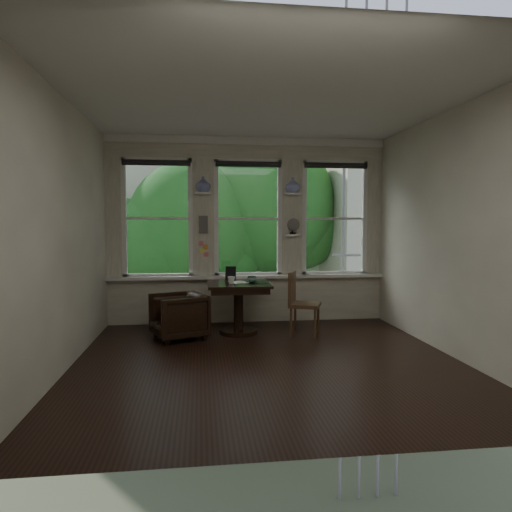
{
  "coord_description": "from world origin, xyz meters",
  "views": [
    {
      "loc": [
        -0.78,
        -5.19,
        1.61
      ],
      "look_at": [
        -0.03,
        0.9,
        1.18
      ],
      "focal_mm": 32.0,
      "sensor_mm": 36.0,
      "label": 1
    }
  ],
  "objects": [
    {
      "name": "tablet",
      "position": [
        -0.32,
        1.65,
        0.86
      ],
      "size": [
        0.17,
        0.11,
        0.22
      ],
      "primitive_type": "cube",
      "rotation": [
        -0.26,
        0.0,
        -0.24
      ],
      "color": "black",
      "rests_on": "table"
    },
    {
      "name": "laptop",
      "position": [
        0.05,
        1.33,
        0.76
      ],
      "size": [
        0.42,
        0.39,
        0.03
      ],
      "primitive_type": "imported",
      "rotation": [
        0.0,
        0.0,
        -0.58
      ],
      "color": "black",
      "rests_on": "table"
    },
    {
      "name": "wall_back",
      "position": [
        0.0,
        2.25,
        1.5
      ],
      "size": [
        4.5,
        0.0,
        4.5
      ],
      "primitive_type": "plane",
      "rotation": [
        1.57,
        0.0,
        0.0
      ],
      "color": "beige",
      "rests_on": "ground"
    },
    {
      "name": "sticky_notes",
      "position": [
        -0.72,
        2.19,
        1.25
      ],
      "size": [
        0.16,
        0.01,
        0.24
      ],
      "primitive_type": null,
      "color": "pink",
      "rests_on": "ground"
    },
    {
      "name": "shelf_left",
      "position": [
        -0.72,
        2.15,
        2.1
      ],
      "size": [
        0.26,
        0.16,
        0.03
      ],
      "primitive_type": "cube",
      "color": "white",
      "rests_on": "ground"
    },
    {
      "name": "wall_right",
      "position": [
        2.25,
        0.0,
        1.5
      ],
      "size": [
        0.0,
        4.5,
        4.5
      ],
      "primitive_type": "plane",
      "rotation": [
        1.57,
        0.0,
        -1.57
      ],
      "color": "beige",
      "rests_on": "ground"
    },
    {
      "name": "armchair_left",
      "position": [
        -1.09,
        1.2,
        0.32
      ],
      "size": [
        0.9,
        0.89,
        0.64
      ],
      "primitive_type": "imported",
      "rotation": [
        0.0,
        0.0,
        -1.21
      ],
      "color": "black",
      "rests_on": "ground"
    },
    {
      "name": "wall_front",
      "position": [
        0.0,
        -2.25,
        1.5
      ],
      "size": [
        4.5,
        0.0,
        4.5
      ],
      "primitive_type": "plane",
      "rotation": [
        -1.57,
        0.0,
        0.0
      ],
      "color": "beige",
      "rests_on": "ground"
    },
    {
      "name": "intercom",
      "position": [
        -0.72,
        2.18,
        1.6
      ],
      "size": [
        0.14,
        0.06,
        0.28
      ],
      "primitive_type": "cube",
      "color": "#59544F",
      "rests_on": "ground"
    },
    {
      "name": "drinking_glass",
      "position": [
        -0.04,
        1.33,
        0.8
      ],
      "size": [
        0.15,
        0.15,
        0.1
      ],
      "primitive_type": "imported",
      "rotation": [
        0.0,
        0.0,
        0.15
      ],
      "color": "white",
      "rests_on": "table"
    },
    {
      "name": "vase_right",
      "position": [
        0.72,
        2.15,
        2.24
      ],
      "size": [
        0.24,
        0.24,
        0.25
      ],
      "primitive_type": "imported",
      "color": "silver",
      "rests_on": "shelf_right"
    },
    {
      "name": "window_right",
      "position": [
        1.45,
        2.25,
        1.7
      ],
      "size": [
        1.1,
        0.12,
        1.9
      ],
      "primitive_type": null,
      "color": "white",
      "rests_on": "ground"
    },
    {
      "name": "side_chair_right",
      "position": [
        0.71,
        1.15,
        0.46
      ],
      "size": [
        0.55,
        0.55,
        0.92
      ],
      "primitive_type": null,
      "rotation": [
        0.0,
        0.0,
        1.19
      ],
      "color": "#4C321B",
      "rests_on": "ground"
    },
    {
      "name": "cushion_red",
      "position": [
        -1.09,
        1.2,
        0.45
      ],
      "size": [
        0.45,
        0.45,
        0.06
      ],
      "primitive_type": "cube",
      "color": "maroon",
      "rests_on": "armchair_left"
    },
    {
      "name": "vase_left",
      "position": [
        -0.72,
        2.15,
        2.24
      ],
      "size": [
        0.24,
        0.24,
        0.25
      ],
      "primitive_type": "imported",
      "color": "silver",
      "rests_on": "shelf_left"
    },
    {
      "name": "ground",
      "position": [
        0.0,
        0.0,
        0.0
      ],
      "size": [
        4.5,
        4.5,
        0.0
      ],
      "primitive_type": "plane",
      "color": "black",
      "rests_on": "ground"
    },
    {
      "name": "ceiling",
      "position": [
        0.0,
        0.0,
        3.0
      ],
      "size": [
        4.5,
        4.5,
        0.0
      ],
      "primitive_type": "plane",
      "rotation": [
        3.14,
        0.0,
        0.0
      ],
      "color": "silver",
      "rests_on": "ground"
    },
    {
      "name": "mug",
      "position": [
        -0.34,
        1.34,
        0.8
      ],
      "size": [
        0.14,
        0.14,
        0.1
      ],
      "primitive_type": "imported",
      "rotation": [
        0.0,
        0.0,
        0.34
      ],
      "color": "white",
      "rests_on": "table"
    },
    {
      "name": "window_left",
      "position": [
        -1.45,
        2.25,
        1.7
      ],
      "size": [
        1.1,
        0.12,
        1.9
      ],
      "primitive_type": null,
      "color": "white",
      "rests_on": "ground"
    },
    {
      "name": "table",
      "position": [
        -0.23,
        1.42,
        0.38
      ],
      "size": [
        0.9,
        0.9,
        0.75
      ],
      "primitive_type": null,
      "color": "black",
      "rests_on": "ground"
    },
    {
      "name": "wall_left",
      "position": [
        -2.25,
        0.0,
        1.5
      ],
      "size": [
        0.0,
        4.5,
        4.5
      ],
      "primitive_type": "plane",
      "rotation": [
        1.57,
        0.0,
        1.57
      ],
      "color": "beige",
      "rests_on": "ground"
    },
    {
      "name": "window_center",
      "position": [
        0.0,
        2.25,
        1.7
      ],
      "size": [
        1.1,
        0.12,
        1.9
      ],
      "primitive_type": null,
      "color": "white",
      "rests_on": "ground"
    },
    {
      "name": "papers",
      "position": [
        -0.23,
        1.48,
        0.75
      ],
      "size": [
        0.3,
        0.35,
        0.0
      ],
      "primitive_type": "cube",
      "rotation": [
        0.0,
        0.0,
        0.32
      ],
      "color": "silver",
      "rests_on": "table"
    },
    {
      "name": "desk_fan",
      "position": [
        0.72,
        2.13,
        1.53
      ],
      "size": [
        0.2,
        0.2,
        0.24
      ],
      "primitive_type": null,
      "color": "#59544F",
      "rests_on": "ground"
    },
    {
      "name": "shelf_right",
      "position": [
        0.72,
        2.15,
        2.1
      ],
      "size": [
        0.26,
        0.16,
        0.03
      ],
      "primitive_type": "cube",
      "color": "white",
      "rests_on": "ground"
    }
  ]
}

